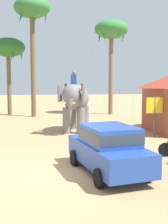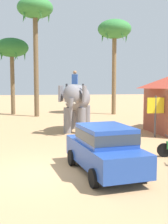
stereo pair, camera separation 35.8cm
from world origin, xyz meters
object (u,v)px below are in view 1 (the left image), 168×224
object	(u,v)px
palm_tree_far_back	(8,49)
signboard_yellow	(155,108)
car_sedan_foreground	(108,147)
palm_tree_behind_elephant	(111,32)
elephant_with_mahout	(76,101)
palm_tree_near_hut	(32,13)

from	to	relation	value
palm_tree_far_back	signboard_yellow	bearing A→B (deg)	-55.64
car_sedan_foreground	palm_tree_behind_elephant	world-z (taller)	palm_tree_behind_elephant
car_sedan_foreground	palm_tree_far_back	distance (m)	20.85
elephant_with_mahout	palm_tree_near_hut	world-z (taller)	palm_tree_near_hut
palm_tree_behind_elephant	elephant_with_mahout	bearing A→B (deg)	-117.14
palm_tree_near_hut	palm_tree_far_back	size ratio (longest dim) A/B	1.45
elephant_with_mahout	palm_tree_far_back	size ratio (longest dim) A/B	0.55
elephant_with_mahout	signboard_yellow	xyz separation A→B (m)	(4.23, -2.64, -0.30)
elephant_with_mahout	palm_tree_near_hut	size ratio (longest dim) A/B	0.38
palm_tree_near_hut	car_sedan_foreground	bearing A→B (deg)	-81.79
car_sedan_foreground	palm_tree_far_back	xyz separation A→B (m)	(-4.82, 19.57, 5.32)
elephant_with_mahout	palm_tree_behind_elephant	distance (m)	12.06
elephant_with_mahout	car_sedan_foreground	bearing A→B (deg)	-90.67
car_sedan_foreground	signboard_yellow	distance (m)	7.59
palm_tree_far_back	palm_tree_behind_elephant	bearing A→B (deg)	-8.07
signboard_yellow	car_sedan_foreground	bearing A→B (deg)	-125.03
palm_tree_near_hut	elephant_with_mahout	bearing A→B (deg)	-73.15
car_sedan_foreground	palm_tree_behind_elephant	xyz separation A→B (m)	(4.91, 18.19, 6.94)
palm_tree_behind_elephant	palm_tree_near_hut	xyz separation A→B (m)	(-7.43, -0.68, 1.40)
palm_tree_far_back	signboard_yellow	world-z (taller)	palm_tree_far_back
elephant_with_mahout	palm_tree_behind_elephant	xyz separation A→B (m)	(4.80, 9.37, 5.88)
elephant_with_mahout	signboard_yellow	size ratio (longest dim) A/B	1.67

